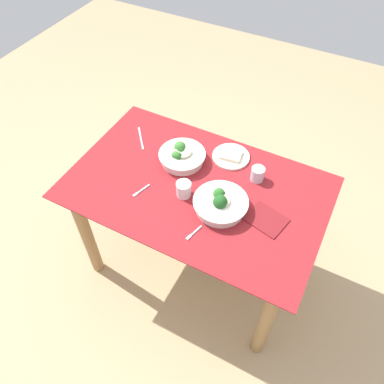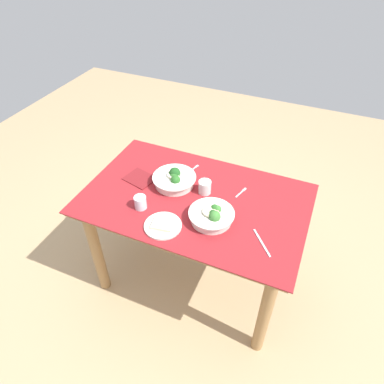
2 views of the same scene
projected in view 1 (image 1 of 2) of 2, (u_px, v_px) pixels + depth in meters
name	position (u px, v px, depth m)	size (l,w,h in m)	color
ground_plane	(195.00, 264.00, 2.49)	(6.00, 6.00, 0.00)	tan
dining_table	(196.00, 204.00, 2.01)	(1.29, 0.81, 0.76)	maroon
broccoli_bowl_far	(182.00, 156.00, 2.00)	(0.25, 0.25, 0.10)	silver
broccoli_bowl_near	(220.00, 204.00, 1.79)	(0.26, 0.26, 0.11)	silver
bread_side_plate	(231.00, 156.00, 2.03)	(0.20, 0.20, 0.03)	silver
water_glass_center	(184.00, 189.00, 1.84)	(0.07, 0.07, 0.08)	silver
water_glass_side	(258.00, 174.00, 1.91)	(0.07, 0.07, 0.08)	silver
fork_by_far_bowl	(193.00, 233.00, 1.72)	(0.04, 0.10, 0.00)	#B7B7BC
fork_by_near_bowl	(141.00, 191.00, 1.88)	(0.04, 0.10, 0.00)	#B7B7BC
table_knife_left	(141.00, 138.00, 2.14)	(0.19, 0.01, 0.00)	#B7B7BC
napkin_folded_upper	(266.00, 219.00, 1.77)	(0.17, 0.14, 0.01)	maroon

